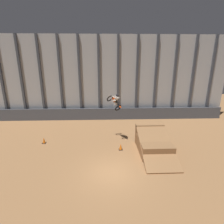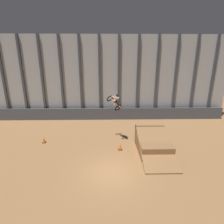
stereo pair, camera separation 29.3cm
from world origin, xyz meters
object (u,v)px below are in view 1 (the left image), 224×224
object	(u,v)px
rider_bike_solo	(115,101)
traffic_cone_arena_edge	(44,141)
dirt_ramp	(153,143)
traffic_cone_near_ramp	(121,147)

from	to	relation	value
rider_bike_solo	traffic_cone_arena_edge	bearing A→B (deg)	144.53
dirt_ramp	traffic_cone_arena_edge	bearing A→B (deg)	170.26
dirt_ramp	rider_bike_solo	xyz separation A→B (m)	(-3.38, 2.27, 3.38)
dirt_ramp	traffic_cone_near_ramp	world-z (taller)	dirt_ramp
traffic_cone_arena_edge	rider_bike_solo	bearing A→B (deg)	3.93
dirt_ramp	traffic_cone_near_ramp	distance (m)	2.97
dirt_ramp	traffic_cone_arena_edge	xyz separation A→B (m)	(-10.42, 1.79, -0.43)
dirt_ramp	traffic_cone_near_ramp	size ratio (longest dim) A/B	9.07
dirt_ramp	rider_bike_solo	size ratio (longest dim) A/B	3.00
rider_bike_solo	traffic_cone_arena_edge	distance (m)	8.03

